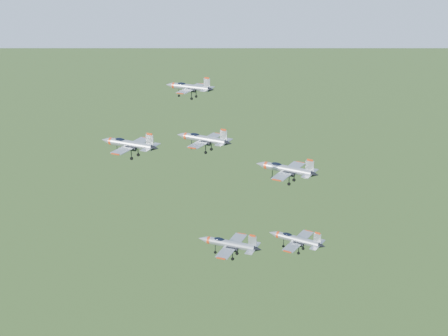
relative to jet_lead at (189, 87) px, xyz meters
The scene contains 6 objects.
jet_lead is the anchor object (origin of this frame).
jet_left_high 18.33m from the jet_lead, 43.90° to the right, with size 13.16×10.91×3.52m.
jet_right_high 33.99m from the jet_lead, 72.01° to the right, with size 12.19×10.18×3.26m.
jet_left_low 31.68m from the jet_lead, 12.06° to the right, with size 13.97×11.56×3.73m.
jet_right_low 41.09m from the jet_lead, 41.36° to the right, with size 12.96×10.90×3.48m.
jet_trail 44.28m from the jet_lead, 21.36° to the right, with size 12.03×9.92×3.22m.
Camera 1 is at (71.54, -97.47, 169.15)m, focal length 50.00 mm.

